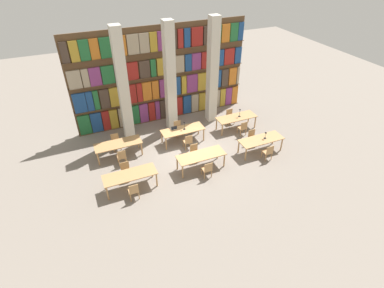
{
  "coord_description": "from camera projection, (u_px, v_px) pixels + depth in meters",
  "views": [
    {
      "loc": [
        -4.86,
        -11.37,
        9.26
      ],
      "look_at": [
        0.0,
        -0.13,
        0.7
      ],
      "focal_mm": 28.0,
      "sensor_mm": 36.0,
      "label": 1
    }
  ],
  "objects": [
    {
      "name": "bookshelf_bank",
      "position": [
        163.0,
        78.0,
        17.04
      ],
      "size": [
        10.21,
        0.35,
        5.5
      ],
      "color": "brown",
      "rests_on": "ground_plane"
    },
    {
      "name": "pillar_center",
      "position": [
        170.0,
        79.0,
        15.83
      ],
      "size": [
        0.52,
        0.52,
        6.0
      ],
      "color": "beige",
      "rests_on": "ground_plane"
    },
    {
      "name": "chair_6",
      "position": [
        122.0,
        157.0,
        14.48
      ],
      "size": [
        0.42,
        0.4,
        0.86
      ],
      "color": "tan",
      "rests_on": "ground_plane"
    },
    {
      "name": "reading_table_5",
      "position": [
        236.0,
        118.0,
        17.06
      ],
      "size": [
        2.32,
        0.85,
        0.78
      ],
      "color": "tan",
      "rests_on": "ground_plane"
    },
    {
      "name": "chair_10",
      "position": [
        243.0,
        128.0,
        16.66
      ],
      "size": [
        0.42,
        0.4,
        0.86
      ],
      "color": "tan",
      "rests_on": "ground_plane"
    },
    {
      "name": "chair_11",
      "position": [
        230.0,
        116.0,
        17.73
      ],
      "size": [
        0.42,
        0.4,
        0.86
      ],
      "rotation": [
        0.0,
        0.0,
        3.14
      ],
      "color": "tan",
      "rests_on": "ground_plane"
    },
    {
      "name": "reading_table_0",
      "position": [
        130.0,
        176.0,
        12.97
      ],
      "size": [
        2.32,
        0.85,
        0.78
      ],
      "color": "tan",
      "rests_on": "ground_plane"
    },
    {
      "name": "chair_5",
      "position": [
        252.0,
        137.0,
        15.87
      ],
      "size": [
        0.42,
        0.4,
        0.86
      ],
      "rotation": [
        0.0,
        0.0,
        3.14
      ],
      "color": "tan",
      "rests_on": "ground_plane"
    },
    {
      "name": "ground_plane",
      "position": [
        191.0,
        154.0,
        15.43
      ],
      "size": [
        40.0,
        40.0,
        0.0
      ],
      "primitive_type": "plane",
      "color": "gray"
    },
    {
      "name": "reading_table_2",
      "position": [
        261.0,
        140.0,
        15.21
      ],
      "size": [
        2.32,
        0.85,
        0.78
      ],
      "color": "tan",
      "rests_on": "ground_plane"
    },
    {
      "name": "chair_1",
      "position": [
        126.0,
        170.0,
        13.62
      ],
      "size": [
        0.42,
        0.4,
        0.86
      ],
      "rotation": [
        0.0,
        0.0,
        3.14
      ],
      "color": "tan",
      "rests_on": "ground_plane"
    },
    {
      "name": "desk_lamp_1",
      "position": [
        184.0,
        124.0,
        15.76
      ],
      "size": [
        0.14,
        0.14,
        0.46
      ],
      "color": "black",
      "rests_on": "reading_table_4"
    },
    {
      "name": "chair_3",
      "position": [
        195.0,
        152.0,
        14.78
      ],
      "size": [
        0.42,
        0.4,
        0.86
      ],
      "rotation": [
        0.0,
        0.0,
        3.14
      ],
      "color": "tan",
      "rests_on": "ground_plane"
    },
    {
      "name": "chair_0",
      "position": [
        134.0,
        191.0,
        12.55
      ],
      "size": [
        0.42,
        0.4,
        0.86
      ],
      "color": "tan",
      "rests_on": "ground_plane"
    },
    {
      "name": "pillar_right",
      "position": [
        212.0,
        72.0,
        16.64
      ],
      "size": [
        0.52,
        0.52,
        6.0
      ],
      "color": "beige",
      "rests_on": "ground_plane"
    },
    {
      "name": "pillar_left",
      "position": [
        123.0,
        87.0,
        15.01
      ],
      "size": [
        0.52,
        0.52,
        6.0
      ],
      "color": "beige",
      "rests_on": "ground_plane"
    },
    {
      "name": "chair_9",
      "position": [
        178.0,
        128.0,
        16.63
      ],
      "size": [
        0.42,
        0.4,
        0.86
      ],
      "rotation": [
        0.0,
        0.0,
        3.14
      ],
      "color": "tan",
      "rests_on": "ground_plane"
    },
    {
      "name": "chair_4",
      "position": [
        268.0,
        152.0,
        14.8
      ],
      "size": [
        0.42,
        0.4,
        0.86
      ],
      "color": "tan",
      "rests_on": "ground_plane"
    },
    {
      "name": "desk_lamp_0",
      "position": [
        266.0,
        134.0,
        15.07
      ],
      "size": [
        0.14,
        0.14,
        0.39
      ],
      "color": "black",
      "rests_on": "reading_table_2"
    },
    {
      "name": "reading_table_1",
      "position": [
        201.0,
        156.0,
        14.12
      ],
      "size": [
        2.32,
        0.85,
        0.78
      ],
      "color": "tan",
      "rests_on": "ground_plane"
    },
    {
      "name": "laptop",
      "position": [
        174.0,
        128.0,
        15.93
      ],
      "size": [
        0.32,
        0.22,
        0.21
      ],
      "rotation": [
        0.0,
        0.0,
        3.14
      ],
      "color": "silver",
      "rests_on": "reading_table_4"
    },
    {
      "name": "reading_table_3",
      "position": [
        118.0,
        145.0,
        14.89
      ],
      "size": [
        2.32,
        0.85,
        0.78
      ],
      "color": "tan",
      "rests_on": "ground_plane"
    },
    {
      "name": "chair_7",
      "position": [
        116.0,
        141.0,
        15.55
      ],
      "size": [
        0.42,
        0.4,
        0.86
      ],
      "rotation": [
        0.0,
        0.0,
        3.14
      ],
      "color": "tan",
      "rests_on": "ground_plane"
    },
    {
      "name": "chair_8",
      "position": [
        188.0,
        141.0,
        15.56
      ],
      "size": [
        0.42,
        0.4,
        0.86
      ],
      "color": "tan",
      "rests_on": "ground_plane"
    },
    {
      "name": "reading_table_4",
      "position": [
        183.0,
        131.0,
        15.96
      ],
      "size": [
        2.32,
        0.85,
        0.78
      ],
      "color": "tan",
      "rests_on": "ground_plane"
    },
    {
      "name": "chair_2",
      "position": [
        207.0,
        169.0,
        13.71
      ],
      "size": [
        0.42,
        0.4,
        0.86
      ],
      "color": "tan",
      "rests_on": "ground_plane"
    },
    {
      "name": "desk_lamp_2",
      "position": [
        240.0,
        111.0,
        16.86
      ],
      "size": [
        0.14,
        0.14,
        0.5
      ],
      "color": "black",
      "rests_on": "reading_table_5"
    }
  ]
}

